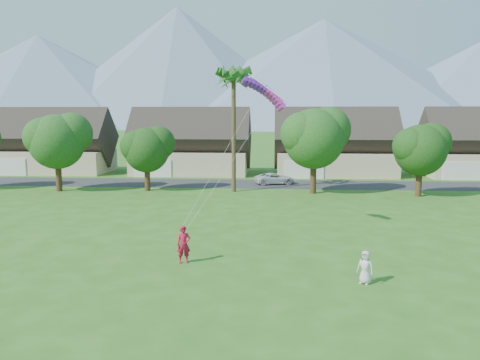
# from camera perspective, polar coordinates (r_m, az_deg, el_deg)

# --- Properties ---
(ground) EXTENTS (500.00, 500.00, 0.00)m
(ground) POSITION_cam_1_polar(r_m,az_deg,el_deg) (20.31, -2.15, -14.68)
(ground) COLOR #2D6019
(ground) RESTS_ON ground
(street) EXTENTS (90.00, 7.00, 0.01)m
(street) POSITION_cam_1_polar(r_m,az_deg,el_deg) (53.24, 1.90, -0.47)
(street) COLOR #2D2D30
(street) RESTS_ON ground
(kite_flyer) EXTENTS (0.84, 0.66, 2.01)m
(kite_flyer) POSITION_cam_1_polar(r_m,az_deg,el_deg) (25.13, -6.88, -7.82)
(kite_flyer) COLOR #AE1330
(kite_flyer) RESTS_ON ground
(watcher) EXTENTS (0.92, 0.83, 1.58)m
(watcher) POSITION_cam_1_polar(r_m,az_deg,el_deg) (22.84, 15.03, -10.24)
(watcher) COLOR silver
(watcher) RESTS_ON ground
(parked_car) EXTENTS (4.95, 3.24, 1.27)m
(parked_car) POSITION_cam_1_polar(r_m,az_deg,el_deg) (53.11, 4.26, 0.17)
(parked_car) COLOR silver
(parked_car) RESTS_ON ground
(mountain_ridge) EXTENTS (540.00, 240.00, 70.00)m
(mountain_ridge) POSITION_cam_1_polar(r_m,az_deg,el_deg) (279.55, 6.05, 12.29)
(mountain_ridge) COLOR slate
(mountain_ridge) RESTS_ON ground
(houses_row) EXTENTS (72.75, 8.19, 8.86)m
(houses_row) POSITION_cam_1_polar(r_m,az_deg,el_deg) (61.79, 2.72, 3.90)
(houses_row) COLOR beige
(houses_row) RESTS_ON ground
(tree_row) EXTENTS (62.27, 6.67, 8.45)m
(tree_row) POSITION_cam_1_polar(r_m,az_deg,el_deg) (46.74, 0.22, 4.38)
(tree_row) COLOR #47301C
(tree_row) RESTS_ON ground
(fan_palm) EXTENTS (3.00, 3.00, 13.80)m
(fan_palm) POSITION_cam_1_polar(r_m,az_deg,el_deg) (47.47, -0.78, 12.78)
(fan_palm) COLOR #4C3D26
(fan_palm) RESTS_ON ground
(parafoil_kite) EXTENTS (3.17, 1.14, 0.50)m
(parafoil_kite) POSITION_cam_1_polar(r_m,az_deg,el_deg) (30.08, 3.10, 10.79)
(parafoil_kite) COLOR #6618B5
(parafoil_kite) RESTS_ON ground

